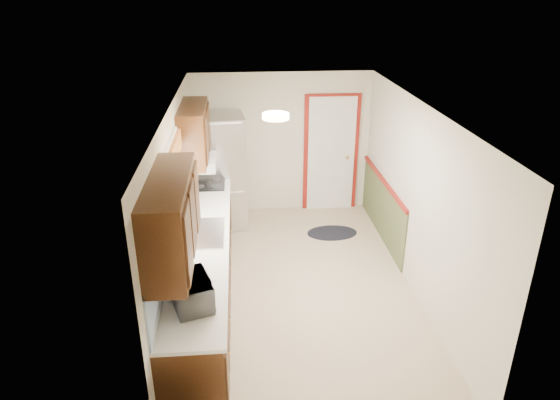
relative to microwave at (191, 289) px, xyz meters
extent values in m
cube|color=tan|center=(1.20, 1.64, -1.11)|extent=(3.20, 5.20, 0.12)
cube|color=white|center=(1.20, 1.64, 1.29)|extent=(3.20, 5.20, 0.12)
cube|color=beige|center=(1.20, 4.14, 0.09)|extent=(3.20, 0.10, 2.40)
cube|color=beige|center=(1.20, -0.86, 0.09)|extent=(3.20, 0.10, 2.40)
cube|color=beige|center=(-0.30, 1.64, 0.09)|extent=(0.10, 5.20, 2.40)
cube|color=beige|center=(2.70, 1.64, 0.09)|extent=(0.10, 5.20, 2.40)
cube|color=#3B1F0D|center=(0.00, 1.34, -0.66)|extent=(0.60, 4.00, 0.90)
cube|color=white|center=(0.01, 1.34, -0.19)|extent=(0.63, 4.00, 0.04)
cube|color=#61A1EC|center=(-0.29, 1.34, 0.10)|extent=(0.02, 4.00, 0.55)
cube|color=#3B1F0D|center=(-0.12, 0.04, 0.71)|extent=(0.35, 1.40, 0.75)
cube|color=#3B1F0D|center=(-0.12, 2.74, 0.71)|extent=(0.35, 1.20, 0.75)
cube|color=white|center=(-0.29, 1.44, 0.51)|extent=(0.02, 1.00, 0.90)
cube|color=#BD3823|center=(-0.24, 1.44, 0.86)|extent=(0.05, 1.12, 0.24)
cube|color=#B7B7BC|center=(0.01, 1.44, -0.17)|extent=(0.52, 0.82, 0.02)
cube|color=white|center=(-0.07, 2.79, 0.26)|extent=(0.45, 0.60, 0.15)
cube|color=maroon|center=(2.05, 4.11, -0.11)|extent=(0.94, 0.05, 2.08)
cube|color=white|center=(2.05, 4.09, -0.11)|extent=(0.80, 0.04, 2.00)
cube|color=#4C5932|center=(2.69, 2.99, -0.66)|extent=(0.02, 2.30, 0.90)
cube|color=maroon|center=(2.67, 2.99, -0.19)|extent=(0.04, 2.30, 0.06)
cylinder|color=#FFD88C|center=(0.90, 1.44, 1.25)|extent=(0.30, 0.30, 0.06)
imported|color=white|center=(0.00, 0.00, 0.00)|extent=(0.42, 0.57, 0.34)
cube|color=#B7B7BC|center=(0.18, 3.62, -0.19)|extent=(0.84, 0.79, 1.84)
cylinder|color=black|center=(-0.08, 3.22, -0.28)|extent=(0.02, 0.02, 1.29)
ellipsoid|color=black|center=(1.93, 3.10, -1.10)|extent=(0.82, 0.55, 0.01)
cube|color=black|center=(0.01, 3.04, -0.16)|extent=(0.48, 0.58, 0.02)
camera|label=1|loc=(0.49, -3.95, 2.61)|focal=32.00mm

